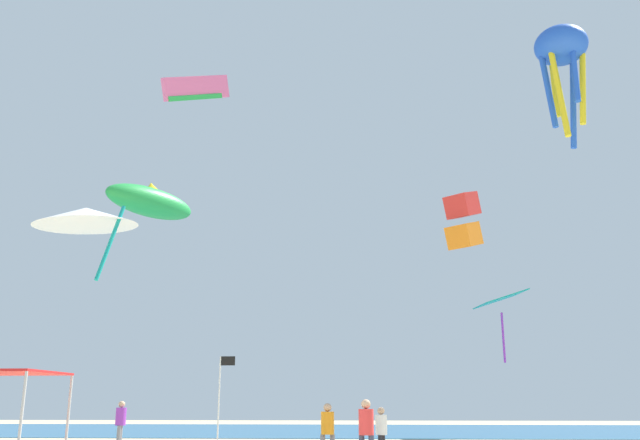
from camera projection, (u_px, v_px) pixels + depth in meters
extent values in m
cube|color=#28608C|center=(337.00, 430.00, 44.77)|extent=(110.00, 23.58, 0.03)
cylinder|color=#B2B2B7|center=(21.00, 425.00, 15.40)|extent=(0.07, 0.07, 2.43)
cylinder|color=#B2B2B7|center=(68.00, 422.00, 17.84)|extent=(0.07, 0.07, 2.43)
cube|color=red|center=(0.00, 372.00, 17.04)|extent=(2.75, 2.60, 0.06)
cylinder|color=white|center=(381.00, 425.00, 21.78)|extent=(0.38, 0.38, 0.63)
sphere|color=tan|center=(381.00, 411.00, 21.89)|extent=(0.24, 0.24, 0.24)
cylinder|color=red|center=(366.00, 422.00, 19.30)|extent=(0.43, 0.43, 0.72)
sphere|color=tan|center=(366.00, 404.00, 19.43)|extent=(0.27, 0.27, 0.27)
cylinder|color=orange|center=(328.00, 423.00, 20.87)|extent=(0.41, 0.41, 0.68)
sphere|color=tan|center=(327.00, 407.00, 21.00)|extent=(0.25, 0.25, 0.25)
cylinder|color=slate|center=(119.00, 436.00, 27.73)|extent=(0.16, 0.16, 0.82)
cylinder|color=slate|center=(120.00, 436.00, 28.04)|extent=(0.16, 0.16, 0.82)
cylinder|color=purple|center=(121.00, 416.00, 28.09)|extent=(0.43, 0.43, 0.72)
sphere|color=tan|center=(122.00, 404.00, 28.22)|extent=(0.27, 0.27, 0.27)
cylinder|color=silver|center=(219.00, 402.00, 25.89)|extent=(0.06, 0.06, 3.49)
cube|color=black|center=(228.00, 361.00, 26.28)|extent=(0.55, 0.02, 0.35)
ellipsoid|color=green|center=(150.00, 202.00, 45.84)|extent=(6.01, 7.05, 2.43)
cone|color=yellow|center=(151.00, 187.00, 46.12)|extent=(1.52, 1.49, 0.94)
cube|color=teal|center=(501.00, 299.00, 37.28)|extent=(2.78, 2.87, 0.85)
cylinder|color=purple|center=(503.00, 337.00, 36.73)|extent=(0.14, 0.14, 2.71)
cube|color=pink|center=(196.00, 88.00, 34.50)|extent=(2.93, 3.03, 2.42)
cube|color=green|center=(196.00, 97.00, 34.36)|extent=(2.29, 2.15, 1.34)
cube|color=red|center=(462.00, 205.00, 33.57)|extent=(1.97, 2.00, 1.44)
cube|color=orange|center=(464.00, 236.00, 33.16)|extent=(1.97, 2.00, 1.44)
ellipsoid|color=blue|center=(561.00, 46.00, 32.75)|extent=(3.26, 3.26, 1.83)
cylinder|color=blue|center=(575.00, 75.00, 31.52)|extent=(0.38, 0.54, 2.83)
cylinder|color=yellow|center=(583.00, 89.00, 31.95)|extent=(0.64, 0.34, 3.67)
cylinder|color=blue|center=(573.00, 103.00, 32.55)|extent=(0.57, 0.63, 4.51)
cylinder|color=yellow|center=(555.00, 89.00, 32.94)|extent=(0.38, 0.54, 2.83)
cylinder|color=blue|center=(549.00, 92.00, 32.29)|extent=(0.64, 0.34, 3.67)
cylinder|color=yellow|center=(560.00, 93.00, 31.46)|extent=(0.57, 0.63, 4.51)
cone|color=white|center=(86.00, 217.00, 29.11)|extent=(6.13, 6.15, 1.20)
cylinder|color=teal|center=(110.00, 242.00, 27.65)|extent=(0.78, 1.08, 3.35)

